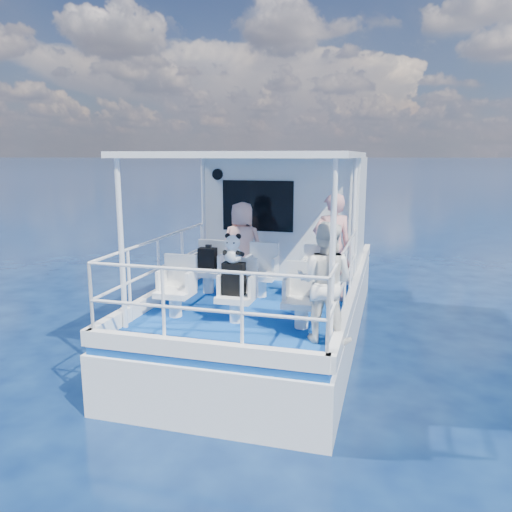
% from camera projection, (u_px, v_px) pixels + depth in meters
% --- Properties ---
extents(ground, '(2000.00, 2000.00, 0.00)m').
position_uv_depth(ground, '(258.00, 353.00, 8.04)').
color(ground, '#08173B').
rests_on(ground, ground).
extents(hull, '(3.00, 7.00, 1.60)m').
position_uv_depth(hull, '(272.00, 333.00, 8.98)').
color(hull, white).
rests_on(hull, ground).
extents(deck, '(2.90, 6.90, 0.10)m').
position_uv_depth(deck, '(272.00, 287.00, 8.81)').
color(deck, navy).
rests_on(deck, hull).
extents(cabin, '(2.85, 2.00, 2.20)m').
position_uv_depth(cabin, '(288.00, 214.00, 9.82)').
color(cabin, white).
rests_on(cabin, deck).
extents(canopy, '(3.00, 3.20, 0.08)m').
position_uv_depth(canopy, '(254.00, 155.00, 7.23)').
color(canopy, white).
rests_on(canopy, cabin).
extents(canopy_posts, '(2.77, 2.97, 2.20)m').
position_uv_depth(canopy_posts, '(253.00, 233.00, 7.41)').
color(canopy_posts, white).
rests_on(canopy_posts, deck).
extents(railings, '(2.84, 3.59, 1.00)m').
position_uv_depth(railings, '(247.00, 277.00, 7.22)').
color(railings, white).
rests_on(railings, deck).
extents(seat_port_fwd, '(0.48, 0.46, 0.38)m').
position_uv_depth(seat_port_fwd, '(208.00, 281.00, 8.25)').
color(seat_port_fwd, white).
rests_on(seat_port_fwd, deck).
extents(seat_center_fwd, '(0.48, 0.46, 0.38)m').
position_uv_depth(seat_center_fwd, '(261.00, 285.00, 8.01)').
color(seat_center_fwd, white).
rests_on(seat_center_fwd, deck).
extents(seat_stbd_fwd, '(0.48, 0.46, 0.38)m').
position_uv_depth(seat_stbd_fwd, '(317.00, 289.00, 7.78)').
color(seat_stbd_fwd, white).
rests_on(seat_stbd_fwd, deck).
extents(seat_port_aft, '(0.48, 0.46, 0.38)m').
position_uv_depth(seat_port_aft, '(175.00, 303.00, 7.02)').
color(seat_port_aft, white).
rests_on(seat_port_aft, deck).
extents(seat_center_aft, '(0.48, 0.46, 0.38)m').
position_uv_depth(seat_center_aft, '(236.00, 308.00, 6.78)').
color(seat_center_aft, white).
rests_on(seat_center_aft, deck).
extents(seat_stbd_aft, '(0.48, 0.46, 0.38)m').
position_uv_depth(seat_stbd_aft, '(301.00, 314.00, 6.55)').
color(seat_stbd_aft, white).
rests_on(seat_stbd_aft, deck).
extents(passenger_port_fwd, '(0.56, 0.41, 1.48)m').
position_uv_depth(passenger_port_fwd, '(242.00, 246.00, 8.36)').
color(passenger_port_fwd, '#EFAB9B').
rests_on(passenger_port_fwd, deck).
extents(passenger_stbd_fwd, '(0.72, 0.62, 1.68)m').
position_uv_depth(passenger_stbd_fwd, '(332.00, 248.00, 7.66)').
color(passenger_stbd_fwd, pink).
rests_on(passenger_stbd_fwd, deck).
extents(passenger_stbd_aft, '(0.79, 0.66, 1.47)m').
position_uv_depth(passenger_stbd_aft, '(325.00, 282.00, 6.00)').
color(passenger_stbd_aft, white).
rests_on(passenger_stbd_aft, deck).
extents(backpack_port, '(0.29, 0.16, 0.38)m').
position_uv_depth(backpack_port, '(208.00, 259.00, 8.15)').
color(backpack_port, black).
rests_on(backpack_port, seat_port_fwd).
extents(backpack_center, '(0.30, 0.17, 0.44)m').
position_uv_depth(backpack_center, '(234.00, 279.00, 6.71)').
color(backpack_center, black).
rests_on(backpack_center, seat_center_aft).
extents(compact_camera, '(0.09, 0.05, 0.05)m').
position_uv_depth(compact_camera, '(208.00, 246.00, 8.11)').
color(compact_camera, black).
rests_on(compact_camera, backpack_port).
extents(panda, '(0.26, 0.21, 0.39)m').
position_uv_depth(panda, '(233.00, 248.00, 6.62)').
color(panda, silver).
rests_on(panda, backpack_center).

